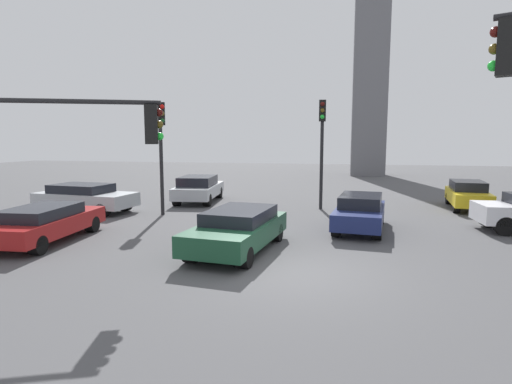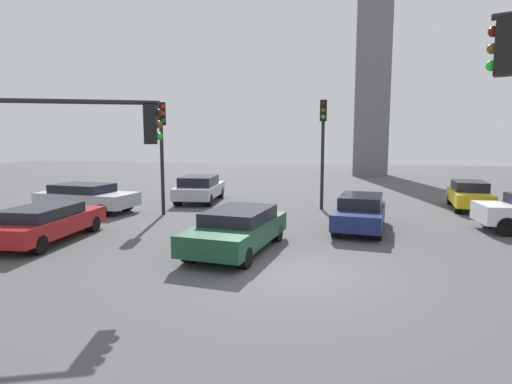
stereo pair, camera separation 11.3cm
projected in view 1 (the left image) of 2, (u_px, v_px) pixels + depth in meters
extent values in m
plane|color=#4C4C4F|center=(292.00, 272.00, 10.59)|extent=(94.98, 94.98, 0.00)
cylinder|color=black|center=(73.00, 101.00, 10.13)|extent=(3.95, 1.70, 0.12)
cube|color=black|center=(151.00, 124.00, 10.53)|extent=(0.42, 0.42, 1.00)
sphere|color=#4C0F0C|center=(159.00, 113.00, 10.53)|extent=(0.20, 0.20, 0.20)
sphere|color=#594714|center=(159.00, 125.00, 10.57)|extent=(0.20, 0.20, 0.20)
sphere|color=green|center=(160.00, 136.00, 10.60)|extent=(0.20, 0.20, 0.20)
cube|color=black|center=(507.00, 48.00, 7.41)|extent=(0.42, 0.42, 1.00)
sphere|color=#4C0F0C|center=(496.00, 32.00, 7.49)|extent=(0.20, 0.20, 0.20)
sphere|color=#594714|center=(495.00, 49.00, 7.53)|extent=(0.20, 0.20, 0.20)
sphere|color=green|center=(493.00, 66.00, 7.56)|extent=(0.20, 0.20, 0.20)
cylinder|color=black|center=(322.00, 155.00, 19.87)|extent=(0.16, 0.16, 5.24)
cube|color=black|center=(323.00, 111.00, 19.60)|extent=(0.33, 0.33, 1.00)
sphere|color=#4C0F0C|center=(323.00, 104.00, 19.37)|extent=(0.20, 0.20, 0.20)
sphere|color=#594714|center=(322.00, 110.00, 19.41)|extent=(0.20, 0.20, 0.20)
sphere|color=green|center=(322.00, 117.00, 19.45)|extent=(0.20, 0.20, 0.20)
cylinder|color=black|center=(161.00, 159.00, 18.37)|extent=(0.16, 0.16, 5.00)
cube|color=black|center=(160.00, 114.00, 18.11)|extent=(0.45, 0.45, 1.00)
sphere|color=red|center=(162.00, 107.00, 17.93)|extent=(0.20, 0.20, 0.20)
sphere|color=#594714|center=(162.00, 114.00, 17.97)|extent=(0.20, 0.20, 0.20)
sphere|color=#14471E|center=(162.00, 121.00, 18.00)|extent=(0.20, 0.20, 0.20)
cube|color=#ADB2B7|center=(86.00, 199.00, 19.26)|extent=(4.76, 2.43, 0.62)
cube|color=black|center=(81.00, 189.00, 19.27)|extent=(2.73, 1.99, 0.43)
cylinder|color=black|center=(125.00, 205.00, 19.60)|extent=(0.65, 0.42, 0.61)
cylinder|color=black|center=(103.00, 210.00, 18.07)|extent=(0.65, 0.42, 0.61)
cylinder|color=black|center=(72.00, 202.00, 20.54)|extent=(0.65, 0.42, 0.61)
cylinder|color=black|center=(46.00, 207.00, 19.01)|extent=(0.65, 0.42, 0.61)
cube|color=#ADB2B7|center=(199.00, 190.00, 22.53)|extent=(2.40, 4.64, 0.61)
cube|color=black|center=(198.00, 181.00, 22.24)|extent=(1.96, 2.66, 0.53)
cylinder|color=black|center=(192.00, 192.00, 24.14)|extent=(0.41, 0.67, 0.64)
cylinder|color=black|center=(219.00, 193.00, 23.98)|extent=(0.41, 0.67, 0.64)
cylinder|color=black|center=(177.00, 200.00, 21.15)|extent=(0.41, 0.67, 0.64)
cylinder|color=black|center=(207.00, 200.00, 20.99)|extent=(0.41, 0.67, 0.64)
cylinder|color=black|center=(504.00, 226.00, 14.61)|extent=(0.70, 0.35, 0.69)
cylinder|color=black|center=(488.00, 218.00, 16.03)|extent=(0.70, 0.35, 0.69)
cube|color=navy|center=(360.00, 215.00, 15.48)|extent=(2.14, 4.28, 0.58)
cube|color=black|center=(361.00, 201.00, 15.61)|extent=(1.73, 2.46, 0.48)
cylinder|color=black|center=(377.00, 231.00, 13.99)|extent=(0.37, 0.61, 0.58)
cylinder|color=black|center=(336.00, 229.00, 14.42)|extent=(0.37, 0.61, 0.58)
cylinder|color=black|center=(380.00, 217.00, 16.62)|extent=(0.37, 0.61, 0.58)
cylinder|color=black|center=(345.00, 215.00, 17.05)|extent=(0.37, 0.61, 0.58)
cube|color=yellow|center=(468.00, 197.00, 20.14)|extent=(2.04, 4.12, 0.61)
cube|color=black|center=(468.00, 186.00, 20.27)|extent=(1.66, 2.36, 0.49)
cylinder|color=black|center=(489.00, 208.00, 18.71)|extent=(0.36, 0.63, 0.60)
cylinder|color=black|center=(457.00, 206.00, 19.12)|extent=(0.36, 0.63, 0.60)
cylinder|color=black|center=(477.00, 200.00, 21.25)|extent=(0.36, 0.63, 0.60)
cylinder|color=black|center=(449.00, 199.00, 21.66)|extent=(0.36, 0.63, 0.60)
cube|color=#19472D|center=(238.00, 232.00, 12.56)|extent=(2.43, 4.71, 0.60)
cube|color=black|center=(240.00, 215.00, 12.71)|extent=(1.97, 2.71, 0.42)
cylinder|color=black|center=(244.00, 257.00, 10.91)|extent=(0.41, 0.62, 0.58)
cylinder|color=black|center=(191.00, 252.00, 11.40)|extent=(0.41, 0.62, 0.58)
cylinder|color=black|center=(276.00, 233.00, 13.79)|extent=(0.41, 0.62, 0.58)
cylinder|color=black|center=(233.00, 229.00, 14.29)|extent=(0.41, 0.62, 0.58)
cube|color=maroon|center=(46.00, 225.00, 13.73)|extent=(2.15, 4.64, 0.56)
cube|color=black|center=(41.00, 213.00, 13.45)|extent=(1.78, 2.64, 0.41)
cylinder|color=black|center=(55.00, 223.00, 15.37)|extent=(0.37, 0.61, 0.58)
cylinder|color=black|center=(92.00, 224.00, 15.18)|extent=(0.37, 0.61, 0.58)
cylinder|color=black|center=(37.00, 245.00, 12.16)|extent=(0.37, 0.61, 0.58)
cube|color=slate|center=(372.00, 12.00, 37.64)|extent=(3.10, 3.10, 29.91)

